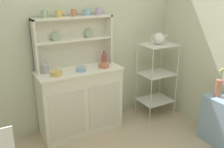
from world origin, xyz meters
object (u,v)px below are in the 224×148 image
object	(u,v)px
bowl_mixing_large	(56,73)
flower_vase	(219,87)
hutch_cabinet	(81,100)
bakers_rack	(157,72)
hutch_shelf_unit	(73,38)
porcelain_teapot	(159,38)
utensil_jar	(46,68)
cup_sage_0	(44,14)
side_shelf_blue	(222,122)
jam_bottle	(104,59)

from	to	relation	value
bowl_mixing_large	flower_vase	distance (m)	2.00
hutch_cabinet	bakers_rack	world-z (taller)	bakers_rack
bakers_rack	bowl_mixing_large	bearing A→B (deg)	178.28
bakers_rack	bowl_mixing_large	distance (m)	1.53
hutch_shelf_unit	porcelain_teapot	world-z (taller)	hutch_shelf_unit
bakers_rack	porcelain_teapot	xyz separation A→B (m)	(-0.00, 0.00, 0.52)
utensil_jar	porcelain_teapot	distance (m)	1.63
cup_sage_0	utensil_jar	xyz separation A→B (m)	(-0.05, -0.04, -0.65)
hutch_shelf_unit	side_shelf_blue	world-z (taller)	hutch_shelf_unit
bakers_rack	hutch_shelf_unit	bearing A→B (deg)	166.64
hutch_cabinet	side_shelf_blue	world-z (taller)	hutch_cabinet
hutch_cabinet	cup_sage_0	size ratio (longest dim) A/B	11.79
bakers_rack	bowl_mixing_large	xyz separation A→B (m)	(-1.51, 0.05, 0.23)
hutch_shelf_unit	utensil_jar	size ratio (longest dim) A/B	4.35
hutch_cabinet	bowl_mixing_large	size ratio (longest dim) A/B	7.32
bakers_rack	porcelain_teapot	bearing A→B (deg)	180.00
hutch_shelf_unit	porcelain_teapot	bearing A→B (deg)	-13.38
porcelain_teapot	hutch_shelf_unit	bearing A→B (deg)	166.62
jam_bottle	flower_vase	bearing A→B (deg)	-47.65
cup_sage_0	jam_bottle	xyz separation A→B (m)	(0.77, -0.04, -0.64)
jam_bottle	bakers_rack	bearing A→B (deg)	-14.73
hutch_shelf_unit	flower_vase	size ratio (longest dim) A/B	2.81
hutch_shelf_unit	hutch_cabinet	bearing A→B (deg)	-90.00
utensil_jar	flower_vase	bearing A→B (deg)	-31.08
jam_bottle	flower_vase	world-z (taller)	jam_bottle
side_shelf_blue	hutch_shelf_unit	bearing A→B (deg)	137.37
side_shelf_blue	porcelain_teapot	xyz separation A→B (m)	(-0.24, 1.03, 0.90)
bowl_mixing_large	flower_vase	bearing A→B (deg)	-28.63
hutch_shelf_unit	bowl_mixing_large	size ratio (longest dim) A/B	6.83
hutch_shelf_unit	cup_sage_0	xyz separation A→B (m)	(-0.36, -0.04, 0.32)
bowl_mixing_large	porcelain_teapot	xyz separation A→B (m)	(1.51, -0.05, 0.29)
utensil_jar	side_shelf_blue	bearing A→B (deg)	-33.75
hutch_cabinet	bakers_rack	distance (m)	1.22
hutch_shelf_unit	flower_vase	xyz separation A→B (m)	(1.42, -1.19, -0.54)
hutch_cabinet	jam_bottle	xyz separation A→B (m)	(0.41, 0.09, 0.50)
hutch_shelf_unit	side_shelf_blue	bearing A→B (deg)	-42.63
cup_sage_0	flower_vase	size ratio (longest dim) A/B	0.25
hutch_cabinet	side_shelf_blue	xyz separation A→B (m)	(1.42, -1.15, -0.15)
cup_sage_0	flower_vase	distance (m)	2.29
bowl_mixing_large	jam_bottle	distance (m)	0.75
cup_sage_0	flower_vase	bearing A→B (deg)	-32.85
bowl_mixing_large	cup_sage_0	bearing A→B (deg)	99.55
side_shelf_blue	cup_sage_0	size ratio (longest dim) A/B	6.51
hutch_cabinet	porcelain_teapot	distance (m)	1.41
hutch_cabinet	jam_bottle	world-z (taller)	jam_bottle
cup_sage_0	jam_bottle	distance (m)	1.00
bakers_rack	flower_vase	distance (m)	0.94
bakers_rack	hutch_cabinet	bearing A→B (deg)	174.29
bowl_mixing_large	utensil_jar	size ratio (longest dim) A/B	0.64
cup_sage_0	porcelain_teapot	xyz separation A→B (m)	(1.54, -0.24, -0.40)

